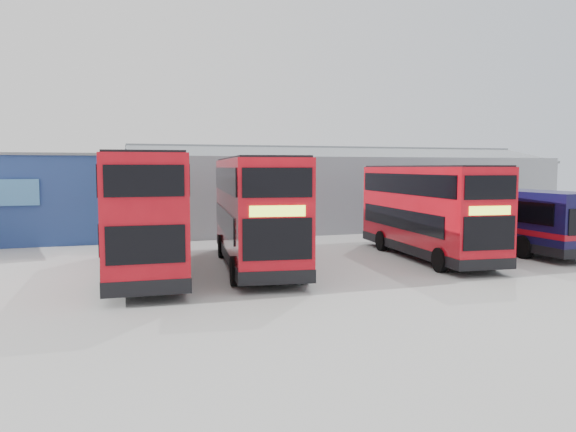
{
  "coord_description": "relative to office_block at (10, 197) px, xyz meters",
  "views": [
    {
      "loc": [
        -8.93,
        -18.86,
        4.33
      ],
      "look_at": [
        -0.78,
        5.43,
        2.1
      ],
      "focal_mm": 35.0,
      "sensor_mm": 36.0,
      "label": 1
    }
  ],
  "objects": [
    {
      "name": "double_decker_left",
      "position": [
        6.61,
        -13.57,
        -0.16
      ],
      "size": [
        3.33,
        11.62,
        4.86
      ],
      "rotation": [
        0.0,
        0.0,
        3.1
      ],
      "color": "#B70A16",
      "rests_on": "ground"
    },
    {
      "name": "double_decker_centre",
      "position": [
        11.45,
        -13.42,
        -0.22
      ],
      "size": [
        4.16,
        11.44,
        4.74
      ],
      "rotation": [
        0.0,
        0.0,
        -0.13
      ],
      "color": "#B70A16",
      "rests_on": "ground"
    },
    {
      "name": "double_decker_right",
      "position": [
        19.82,
        -13.7,
        -0.38
      ],
      "size": [
        3.48,
        10.61,
        4.41
      ],
      "rotation": [
        0.0,
        0.0,
        -0.09
      ],
      "color": "#B70A16",
      "rests_on": "ground"
    },
    {
      "name": "ground_plane",
      "position": [
        14.0,
        -17.99,
        -2.58
      ],
      "size": [
        120.0,
        120.0,
        0.0
      ],
      "primitive_type": "plane",
      "color": "#ACACA7",
      "rests_on": "ground"
    },
    {
      "name": "maintenance_shed",
      "position": [
        22.0,
        2.01,
        0.02
      ],
      "size": [
        30.5,
        12.0,
        5.89
      ],
      "color": "gray",
      "rests_on": "ground"
    },
    {
      "name": "office_block",
      "position": [
        0.0,
        0.0,
        0.0
      ],
      "size": [
        12.3,
        8.32,
        5.12
      ],
      "color": "navy",
      "rests_on": "ground"
    },
    {
      "name": "single_decker_blue",
      "position": [
        25.42,
        -12.11,
        -1.0
      ],
      "size": [
        3.01,
        11.77,
        3.17
      ],
      "rotation": [
        0.0,
        0.0,
        3.13
      ],
      "color": "#0C0D35",
      "rests_on": "ground"
    }
  ]
}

